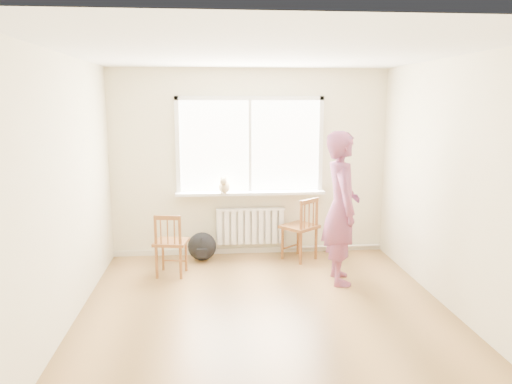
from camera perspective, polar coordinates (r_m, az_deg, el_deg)
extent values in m
plane|color=#9F7441|center=(5.44, 1.24, -13.97)|extent=(4.50, 4.50, 0.00)
plane|color=white|center=(4.97, 1.36, 15.67)|extent=(4.50, 4.50, 0.00)
cube|color=beige|center=(7.25, -0.71, 3.32)|extent=(4.00, 0.01, 2.70)
cube|color=white|center=(7.20, -0.70, 5.27)|extent=(2.00, 0.02, 1.30)
cube|color=white|center=(7.15, -0.70, 10.69)|extent=(2.12, 0.05, 0.06)
cube|color=white|center=(7.18, -8.95, 5.13)|extent=(0.06, 0.05, 1.42)
cube|color=white|center=(7.34, 7.39, 5.28)|extent=(0.06, 0.05, 1.42)
cube|color=white|center=(7.18, -0.69, 5.26)|extent=(0.04, 0.05, 1.30)
cube|color=white|center=(7.20, -0.64, -0.11)|extent=(2.15, 0.22, 0.04)
cube|color=white|center=(7.37, -0.67, -3.88)|extent=(1.00, 0.02, 0.55)
cube|color=white|center=(7.32, -0.63, -3.98)|extent=(1.00, 0.10, 0.51)
cube|color=white|center=(7.26, -0.64, -1.99)|extent=(1.00, 0.12, 0.03)
cylinder|color=silver|center=(7.65, 8.77, -6.15)|extent=(1.40, 0.04, 0.04)
cube|color=beige|center=(7.51, -0.68, -6.67)|extent=(4.00, 0.03, 0.08)
cube|color=brown|center=(6.58, -9.68, -5.66)|extent=(0.47, 0.45, 0.04)
cylinder|color=brown|center=(6.76, -8.01, -7.14)|extent=(0.04, 0.04, 0.44)
cylinder|color=brown|center=(6.83, -10.58, -7.03)|extent=(0.04, 0.04, 0.44)
cylinder|color=brown|center=(6.47, -8.61, -7.96)|extent=(0.04, 0.04, 0.44)
cylinder|color=brown|center=(6.54, -11.29, -7.83)|extent=(0.04, 0.04, 0.44)
cylinder|color=brown|center=(6.41, -8.65, -6.31)|extent=(0.04, 0.04, 0.83)
cylinder|color=brown|center=(6.49, -11.35, -6.19)|extent=(0.04, 0.04, 0.83)
cube|color=brown|center=(6.35, -10.12, -2.92)|extent=(0.34, 0.09, 0.05)
cylinder|color=brown|center=(6.37, -9.30, -4.48)|extent=(0.02, 0.02, 0.33)
cylinder|color=brown|center=(6.39, -10.07, -4.45)|extent=(0.02, 0.02, 0.33)
cylinder|color=brown|center=(6.41, -10.83, -4.42)|extent=(0.02, 0.02, 0.33)
cube|color=brown|center=(7.13, 4.99, -3.96)|extent=(0.62, 0.61, 0.04)
cylinder|color=brown|center=(7.43, 4.81, -5.29)|extent=(0.04, 0.04, 0.48)
cylinder|color=brown|center=(7.18, 3.03, -5.82)|extent=(0.04, 0.04, 0.48)
cylinder|color=brown|center=(7.22, 6.88, -5.80)|extent=(0.04, 0.04, 0.48)
cylinder|color=brown|center=(6.96, 5.12, -6.36)|extent=(0.04, 0.04, 0.48)
cylinder|color=brown|center=(7.16, 6.91, -4.16)|extent=(0.04, 0.04, 0.91)
cylinder|color=brown|center=(6.91, 5.15, -4.67)|extent=(0.04, 0.04, 0.91)
cube|color=brown|center=(6.94, 6.11, -1.05)|extent=(0.31, 0.26, 0.06)
cylinder|color=brown|center=(7.05, 6.58, -2.47)|extent=(0.02, 0.02, 0.36)
cylinder|color=brown|center=(6.98, 6.08, -2.59)|extent=(0.02, 0.02, 0.36)
cylinder|color=brown|center=(6.91, 5.58, -2.72)|extent=(0.02, 0.02, 0.36)
imported|color=#BD3F6E|center=(6.23, 9.72, -1.80)|extent=(0.49, 0.71, 1.89)
ellipsoid|color=beige|center=(7.10, -3.64, 0.63)|extent=(0.20, 0.27, 0.18)
sphere|color=beige|center=(6.96, -3.75, 1.22)|extent=(0.10, 0.10, 0.10)
cone|color=beige|center=(6.96, -3.98, 1.63)|extent=(0.03, 0.03, 0.04)
cone|color=beige|center=(6.95, -3.52, 1.63)|extent=(0.03, 0.03, 0.04)
cylinder|color=beige|center=(7.23, -3.54, 0.37)|extent=(0.04, 0.17, 0.02)
cylinder|color=beige|center=(7.02, -3.94, 0.13)|extent=(0.02, 0.02, 0.09)
cylinder|color=beige|center=(7.01, -3.49, 0.13)|extent=(0.02, 0.02, 0.09)
ellipsoid|color=black|center=(7.17, -6.18, -6.20)|extent=(0.47, 0.40, 0.41)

